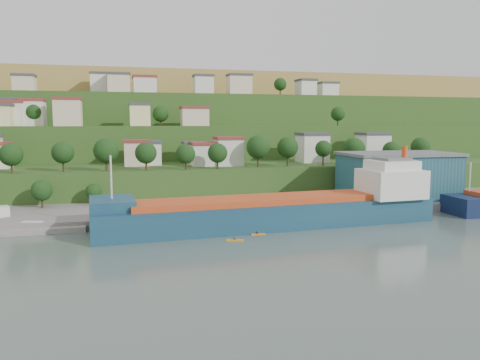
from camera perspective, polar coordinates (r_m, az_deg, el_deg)
name	(u,v)px	position (r m, az deg, el deg)	size (l,w,h in m)	color
ground	(263,237)	(95.31, 2.78, -6.99)	(500.00, 500.00, 0.00)	#404E48
quay	(303,209)	(127.68, 7.73, -3.48)	(220.00, 26.00, 4.00)	slate
hillside	(173,165)	(259.59, -8.12, 1.80)	(360.00, 210.42, 96.00)	#284719
cargo_ship_near	(282,212)	(105.24, 5.14, -3.92)	(77.70, 17.07, 19.80)	navy
warehouse	(398,175)	(139.51, 18.67, 0.60)	(31.48, 19.79, 12.80)	#1D4557
dinghy	(33,224)	(109.53, -23.96, -4.88)	(4.49, 1.68, 0.90)	silver
kayak_orange	(258,234)	(97.46, 2.23, -6.54)	(3.04, 0.75, 0.75)	orange
kayak_yellow	(235,239)	(92.52, -0.62, -7.25)	(3.51, 1.64, 0.87)	orange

